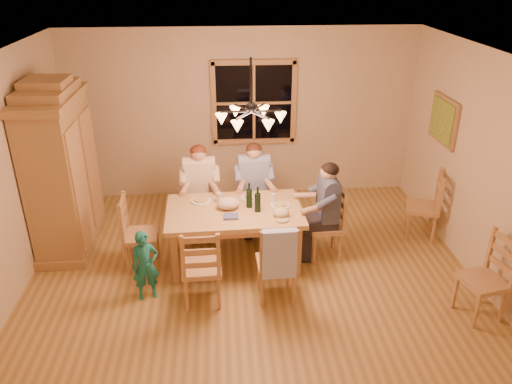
{
  "coord_description": "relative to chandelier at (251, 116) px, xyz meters",
  "views": [
    {
      "loc": [
        -0.32,
        -5.18,
        3.63
      ],
      "look_at": [
        0.06,
        0.1,
        1.12
      ],
      "focal_mm": 35.0,
      "sensor_mm": 36.0,
      "label": 1
    }
  ],
  "objects": [
    {
      "name": "plate_woman",
      "position": [
        -0.62,
        0.64,
        -1.31
      ],
      "size": [
        0.26,
        0.26,
        0.02
      ],
      "primitive_type": "cylinder",
      "color": "white",
      "rests_on": "dining_table"
    },
    {
      "name": "chandelier",
      "position": [
        0.0,
        0.0,
        0.0
      ],
      "size": [
        0.77,
        0.68,
        0.71
      ],
      "color": "black",
      "rests_on": "ceiling"
    },
    {
      "name": "plate_plaid",
      "position": [
        0.04,
        0.68,
        -1.31
      ],
      "size": [
        0.26,
        0.26,
        0.02
      ],
      "primitive_type": "cylinder",
      "color": "white",
      "rests_on": "dining_table"
    },
    {
      "name": "chair_spare_back",
      "position": [
        2.45,
        0.85,
        -1.77
      ],
      "size": [
        0.53,
        0.55,
        0.99
      ],
      "rotation": [
        0.0,
        0.0,
        1.27
      ],
      "color": "#A67F49",
      "rests_on": "floor"
    },
    {
      "name": "dining_table",
      "position": [
        -0.19,
        0.38,
        -1.42
      ],
      "size": [
        1.73,
        1.09,
        0.76
      ],
      "rotation": [
        0.0,
        0.0,
        0.03
      ],
      "color": "tan",
      "rests_on": "floor"
    },
    {
      "name": "cloth_bundle",
      "position": [
        -0.27,
        0.4,
        -1.24
      ],
      "size": [
        0.28,
        0.22,
        0.15
      ],
      "primitive_type": "ellipsoid",
      "color": "#C5A98F",
      "rests_on": "dining_table"
    },
    {
      "name": "chair_spare_front",
      "position": [
        2.45,
        -0.91,
        -1.77
      ],
      "size": [
        0.51,
        0.52,
        0.99
      ],
      "rotation": [
        0.0,
        0.0,
        1.79
      ],
      "color": "#A67F49",
      "rests_on": "floor"
    },
    {
      "name": "floor",
      "position": [
        0.0,
        0.0,
        -2.08
      ],
      "size": [
        5.5,
        5.5,
        0.0
      ],
      "primitive_type": "plane",
      "color": "olive",
      "rests_on": "ground"
    },
    {
      "name": "child",
      "position": [
        -1.24,
        -0.31,
        -1.65
      ],
      "size": [
        0.36,
        0.29,
        0.86
      ],
      "primitive_type": "imported",
      "rotation": [
        0.0,
        0.0,
        0.29
      ],
      "color": "#1B7C78",
      "rests_on": "floor"
    },
    {
      "name": "adult_slate_man",
      "position": [
        0.99,
        0.42,
        -1.24
      ],
      "size": [
        0.43,
        0.41,
        0.87
      ],
      "rotation": [
        0.0,
        0.0,
        1.6
      ],
      "color": "#424D6A",
      "rests_on": "floor"
    },
    {
      "name": "wall_right",
      "position": [
        2.75,
        0.0,
        -0.73
      ],
      "size": [
        0.02,
        5.0,
        2.7
      ],
      "primitive_type": "cube",
      "color": "beige",
      "rests_on": "floor"
    },
    {
      "name": "wine_glass_a",
      "position": [
        -0.38,
        0.58,
        -1.25
      ],
      "size": [
        0.06,
        0.06,
        0.14
      ],
      "primitive_type": "cylinder",
      "color": "silver",
      "rests_on": "dining_table"
    },
    {
      "name": "ceiling",
      "position": [
        0.0,
        0.0,
        0.62
      ],
      "size": [
        5.5,
        5.0,
        0.02
      ],
      "primitive_type": "cube",
      "color": "white",
      "rests_on": "wall_back"
    },
    {
      "name": "wall_back",
      "position": [
        0.0,
        2.5,
        -0.73
      ],
      "size": [
        5.5,
        0.02,
        2.7
      ],
      "primitive_type": "cube",
      "color": "beige",
      "rests_on": "floor"
    },
    {
      "name": "wine_glass_b",
      "position": [
        0.31,
        0.51,
        -1.25
      ],
      "size": [
        0.06,
        0.06,
        0.14
      ],
      "primitive_type": "cylinder",
      "color": "silver",
      "rests_on": "dining_table"
    },
    {
      "name": "wine_bottle_b",
      "position": [
        0.1,
        0.31,
        -1.15
      ],
      "size": [
        0.08,
        0.08,
        0.33
      ],
      "primitive_type": "cylinder",
      "color": "black",
      "rests_on": "dining_table"
    },
    {
      "name": "cap",
      "position": [
        0.37,
        0.16,
        -1.26
      ],
      "size": [
        0.2,
        0.2,
        0.11
      ],
      "primitive_type": "ellipsoid",
      "color": "tan",
      "rests_on": "dining_table"
    },
    {
      "name": "chair_end_right",
      "position": [
        0.99,
        0.42,
        -1.77
      ],
      "size": [
        0.43,
        0.45,
        0.99
      ],
      "rotation": [
        0.0,
        0.0,
        1.6
      ],
      "color": "#A67F49",
      "rests_on": "floor"
    },
    {
      "name": "chair_end_left",
      "position": [
        -1.37,
        0.35,
        -1.77
      ],
      "size": [
        0.43,
        0.45,
        0.99
      ],
      "rotation": [
        0.0,
        0.0,
        -1.54
      ],
      "color": "#A67F49",
      "rests_on": "floor"
    },
    {
      "name": "plate_slate",
      "position": [
        0.39,
        0.44,
        -1.31
      ],
      "size": [
        0.26,
        0.26,
        0.02
      ],
      "primitive_type": "cylinder",
      "color": "white",
      "rests_on": "dining_table"
    },
    {
      "name": "painting",
      "position": [
        2.71,
        1.2,
        -0.48
      ],
      "size": [
        0.06,
        0.78,
        0.64
      ],
      "color": "olive",
      "rests_on": "wall_right"
    },
    {
      "name": "towel",
      "position": [
        0.26,
        -0.6,
        -1.38
      ],
      "size": [
        0.38,
        0.11,
        0.58
      ],
      "primitive_type": "cube",
      "rotation": [
        0.0,
        0.0,
        0.03
      ],
      "color": "#A5B8E0",
      "rests_on": "chair_near_right"
    },
    {
      "name": "window",
      "position": [
        0.2,
        2.47,
        -0.53
      ],
      "size": [
        1.3,
        0.06,
        1.3
      ],
      "color": "black",
      "rests_on": "wall_back"
    },
    {
      "name": "adult_woman",
      "position": [
        -0.64,
        1.17,
        -1.24
      ],
      "size": [
        0.41,
        0.43,
        0.87
      ],
      "rotation": [
        0.0,
        0.0,
        3.17
      ],
      "color": "beige",
      "rests_on": "floor"
    },
    {
      "name": "chair_far_right",
      "position": [
        0.11,
        1.19,
        -1.77
      ],
      "size": [
        0.45,
        0.43,
        0.99
      ],
      "rotation": [
        0.0,
        0.0,
        3.17
      ],
      "color": "#A67F49",
      "rests_on": "floor"
    },
    {
      "name": "chair_near_left",
      "position": [
        -0.59,
        -0.43,
        -1.77
      ],
      "size": [
        0.45,
        0.43,
        0.99
      ],
      "rotation": [
        0.0,
        0.0,
        0.03
      ],
      "color": "#A67F49",
      "rests_on": "floor"
    },
    {
      "name": "wine_bottle_a",
      "position": [
        -0.0,
        0.43,
        -1.15
      ],
      "size": [
        0.08,
        0.08,
        0.33
      ],
      "primitive_type": "cylinder",
      "color": "black",
      "rests_on": "dining_table"
    },
    {
      "name": "napkin",
      "position": [
        -0.24,
        0.16,
        -1.3
      ],
      "size": [
        0.18,
        0.15,
        0.03
      ],
      "primitive_type": "cube",
      "rotation": [
        0.0,
        0.0,
        0.03
      ],
      "color": "#495987",
      "rests_on": "dining_table"
    },
    {
      "name": "armoire",
      "position": [
        -2.42,
        1.0,
        -1.02
      ],
      "size": [
        0.66,
        1.4,
        2.3
      ],
      "color": "olive",
      "rests_on": "floor"
    },
    {
      "name": "wall_left",
      "position": [
        -2.75,
        0.0,
        -0.73
      ],
      "size": [
        0.02,
        5.0,
        2.7
      ],
      "primitive_type": "cube",
      "color": "beige",
      "rests_on": "floor"
    },
    {
      "name": "adult_plaid_man",
      "position": [
        0.11,
        1.19,
        -1.24
      ],
      "size": [
        0.41,
        0.43,
        0.87
      ],
      "rotation": [
        0.0,
        0.0,
        3.17
      ],
      "color": "#375498",
      "rests_on": "floor"
    },
    {
      "name": "chair_far_left",
      "position": [
        -0.64,
        1.17,
        -1.77
      ],
      "size": [
        0.45,
        0.43,
        0.99
      ],
      "rotation": [
        0.0,
        0.0,
        3.17
      ],
      "color": "#A67F49",
      "rests_on": "floor"
    },
    {
      "name": "chair_near_right",
      "position": [
        0.26,
        -0.41,
        -1.77
      ],
      "size": [
        0.45,
        0.43,
        0.99
      ],
      "rotation": [
        0.0,
        0.0,
        0.03
      ],
      "color": "#A67F49",
      "rests_on": "floor"
    }
  ]
}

